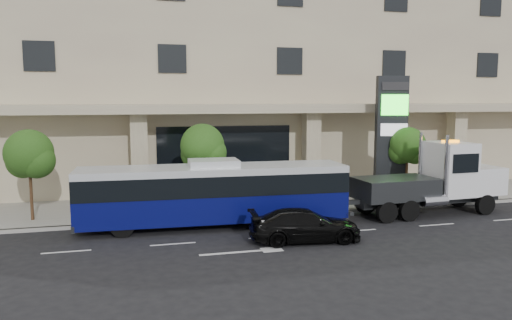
{
  "coord_description": "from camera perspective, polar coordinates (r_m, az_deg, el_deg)",
  "views": [
    {
      "loc": [
        -5.69,
        -20.99,
        5.75
      ],
      "look_at": [
        0.34,
        2.0,
        2.83
      ],
      "focal_mm": 35.0,
      "sensor_mm": 36.0,
      "label": 1
    }
  ],
  "objects": [
    {
      "name": "ground",
      "position": [
        22.49,
        0.46,
        -7.8
      ],
      "size": [
        120.0,
        120.0,
        0.0
      ],
      "primitive_type": "plane",
      "color": "black",
      "rests_on": "ground"
    },
    {
      "name": "sidewalk",
      "position": [
        27.2,
        -2.31,
        -5.03
      ],
      "size": [
        120.0,
        6.0,
        0.15
      ],
      "primitive_type": "cube",
      "color": "gray",
      "rests_on": "ground"
    },
    {
      "name": "convention_center",
      "position": [
        37.09,
        -5.95,
        13.52
      ],
      "size": [
        60.0,
        17.6,
        20.0
      ],
      "color": "tan",
      "rests_on": "ground"
    },
    {
      "name": "curb",
      "position": [
        24.35,
        -0.78,
        -6.46
      ],
      "size": [
        120.0,
        0.3,
        0.15
      ],
      "primitive_type": "cube",
      "color": "gray",
      "rests_on": "ground"
    },
    {
      "name": "tow_truck",
      "position": [
        26.56,
        19.83,
        -2.26
      ],
      "size": [
        8.91,
        2.57,
        4.04
      ],
      "rotation": [
        0.0,
        0.0,
        0.05
      ],
      "color": "#2D3033",
      "rests_on": "ground"
    },
    {
      "name": "tree_right",
      "position": [
        29.04,
        16.98,
        1.35
      ],
      "size": [
        2.1,
        2.0,
        4.04
      ],
      "color": "#422B19",
      "rests_on": "sidewalk"
    },
    {
      "name": "black_sedan",
      "position": [
        20.46,
        5.63,
        -7.43
      ],
      "size": [
        4.69,
        2.29,
        1.32
      ],
      "primitive_type": "imported",
      "rotation": [
        0.0,
        0.0,
        1.47
      ],
      "color": "black",
      "rests_on": "ground"
    },
    {
      "name": "tree_mid",
      "position": [
        24.98,
        -6.08,
        1.25
      ],
      "size": [
        2.28,
        2.2,
        4.38
      ],
      "color": "#422B19",
      "rests_on": "sidewalk"
    },
    {
      "name": "signage_pylon",
      "position": [
        29.09,
        15.16,
        2.59
      ],
      "size": [
        1.8,
        1.01,
        6.86
      ],
      "rotation": [
        0.0,
        0.0,
        -0.24
      ],
      "color": "black",
      "rests_on": "sidewalk"
    },
    {
      "name": "tree_left",
      "position": [
        25.09,
        -24.44,
        0.35
      ],
      "size": [
        2.27,
        2.2,
        4.22
      ],
      "color": "#422B19",
      "rests_on": "sidewalk"
    },
    {
      "name": "city_bus",
      "position": [
        22.63,
        -4.85,
        -3.71
      ],
      "size": [
        12.1,
        3.03,
        3.04
      ],
      "rotation": [
        0.0,
        0.0,
        -0.04
      ],
      "color": "black",
      "rests_on": "ground"
    }
  ]
}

